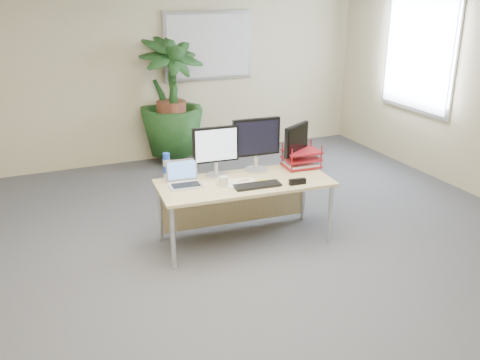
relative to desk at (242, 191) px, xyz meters
name	(u,v)px	position (x,y,z in m)	size (l,w,h in m)	color
floor	(245,312)	(-0.49, -1.19, -0.50)	(8.00, 8.00, 0.00)	#4C4C52
back_wall	(123,65)	(-0.49, 2.81, 0.85)	(7.00, 0.04, 2.70)	beige
whiteboard	(209,46)	(0.71, 2.78, 1.05)	(1.30, 0.04, 0.95)	#B8B8BD
window	(419,52)	(2.98, 1.11, 1.05)	(0.04, 1.30, 1.55)	#B8B8BD
desk	(242,191)	(0.00, 0.00, 0.00)	(1.69, 0.81, 0.63)	tan
floor_plant	(171,110)	(0.06, 2.51, 0.25)	(0.84, 0.84, 1.50)	#173915
monitor_left	(216,148)	(-0.21, 0.15, 0.41)	(0.45, 0.20, 0.49)	silver
monitor_right	(256,141)	(0.22, 0.14, 0.44)	(0.48, 0.22, 0.53)	silver
monitor_dark	(296,143)	(0.64, 0.10, 0.38)	(0.36, 0.23, 0.44)	silver
laptop	(184,178)	(-0.55, 0.07, 0.19)	(0.32, 0.28, 0.22)	silver
keyboard	(257,185)	(0.05, -0.26, 0.14)	(0.44, 0.15, 0.02)	black
coffee_mug	(223,181)	(-0.24, -0.12, 0.18)	(0.12, 0.08, 0.10)	silver
spiral_notebook	(241,183)	(-0.06, -0.12, 0.14)	(0.29, 0.22, 0.01)	white
orange_pen	(244,180)	(-0.02, -0.09, 0.14)	(0.01, 0.01, 0.13)	orange
yellow_highlighter	(262,181)	(0.14, -0.16, 0.14)	(0.02, 0.02, 0.12)	yellow
water_bottle	(167,168)	(-0.67, 0.21, 0.26)	(0.07, 0.07, 0.28)	silver
letter_tray	(301,160)	(0.69, 0.07, 0.20)	(0.37, 0.29, 0.17)	maroon
stapler	(297,182)	(0.41, -0.35, 0.16)	(0.16, 0.04, 0.05)	black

